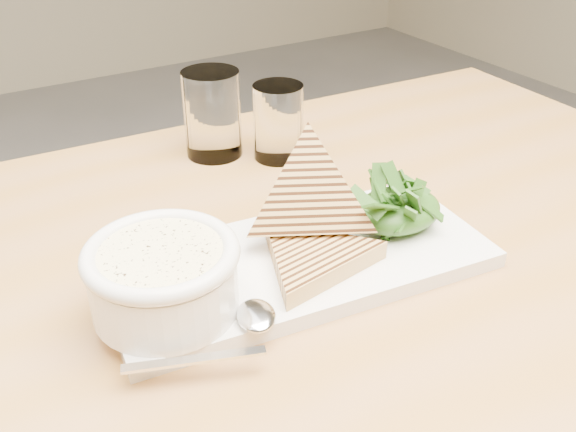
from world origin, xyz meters
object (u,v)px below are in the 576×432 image
glass_far (278,122)px  table_top (297,285)px  glass_near (212,114)px  soup_bowl (164,285)px  platter (299,262)px

glass_far → table_top: bearing=-116.6°
glass_near → glass_far: bearing=-37.8°
table_top → soup_bowl: bearing=-175.9°
table_top → glass_near: 0.29m
platter → table_top: bearing=135.1°
soup_bowl → glass_near: glass_near is taller
table_top → soup_bowl: soup_bowl is taller
platter → soup_bowl: soup_bowl is taller
table_top → platter: bearing=-44.9°
glass_far → platter: bearing=-116.2°
glass_far → glass_near: bearing=142.2°
table_top → soup_bowl: size_ratio=9.40×
platter → glass_far: bearing=63.8°
glass_near → platter: bearing=-99.0°
glass_near → soup_bowl: bearing=-122.5°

